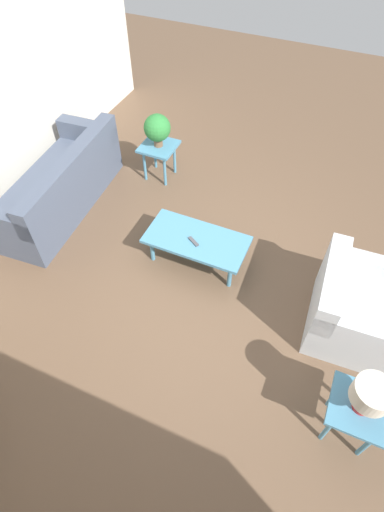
{
  "coord_description": "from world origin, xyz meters",
  "views": [
    {
      "loc": [
        -0.98,
        2.71,
        3.77
      ],
      "look_at": [
        0.11,
        0.22,
        0.55
      ],
      "focal_mm": 28.0,
      "sensor_mm": 36.0,
      "label": 1
    }
  ],
  "objects": [
    {
      "name": "sofa",
      "position": [
        2.28,
        -0.35,
        0.32
      ],
      "size": [
        1.01,
        2.18,
        0.86
      ],
      "rotation": [
        0.0,
        0.0,
        1.65
      ],
      "color": "#4C566B",
      "rests_on": "ground_plane"
    },
    {
      "name": "ground_plane",
      "position": [
        0.0,
        0.0,
        0.0
      ],
      "size": [
        14.0,
        14.0,
        0.0
      ],
      "primitive_type": "plane",
      "color": "brown"
    },
    {
      "name": "potted_plant",
      "position": [
        1.36,
        -1.46,
        0.79
      ],
      "size": [
        0.36,
        0.36,
        0.46
      ],
      "color": "brown",
      "rests_on": "side_table_plant"
    },
    {
      "name": "table_lamp",
      "position": [
        -1.77,
        1.11,
        0.78
      ],
      "size": [
        0.31,
        0.31,
        0.37
      ],
      "color": "red",
      "rests_on": "side_table_lamp"
    },
    {
      "name": "side_table_lamp",
      "position": [
        -1.77,
        1.11,
        0.43
      ],
      "size": [
        0.48,
        0.48,
        0.52
      ],
      "color": "teal",
      "rests_on": "ground_plane"
    },
    {
      "name": "armchair",
      "position": [
        -1.6,
        0.02,
        0.32
      ],
      "size": [
        0.93,
        1.04,
        0.81
      ],
      "rotation": [
        0.0,
        0.0,
        -1.52
      ],
      "color": "silver",
      "rests_on": "ground_plane"
    },
    {
      "name": "coffee_table",
      "position": [
        0.22,
        -0.17,
        0.35
      ],
      "size": [
        1.18,
        0.58,
        0.39
      ],
      "color": "teal",
      "rests_on": "ground_plane"
    },
    {
      "name": "remote_control",
      "position": [
        0.23,
        -0.1,
        0.4
      ],
      "size": [
        0.16,
        0.12,
        0.02
      ],
      "color": "#4C4C51",
      "rests_on": "coffee_table"
    },
    {
      "name": "side_table_plant",
      "position": [
        1.36,
        -1.46,
        0.43
      ],
      "size": [
        0.48,
        0.48,
        0.52
      ],
      "color": "teal",
      "rests_on": "ground_plane"
    }
  ]
}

